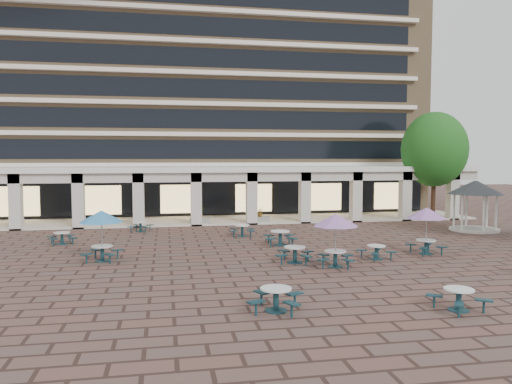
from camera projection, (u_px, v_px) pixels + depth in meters
ground at (252, 257)px, 25.77m from camera, size 120.00×120.00×0.00m
apartment_building at (208, 83)px, 49.88m from camera, size 40.00×15.50×25.20m
retail_arcade at (221, 184)px, 40.09m from camera, size 42.00×6.60×4.40m
picnic_table_1 at (276, 297)px, 16.64m from camera, size 2.13×2.13×0.80m
picnic_table_2 at (459, 297)px, 16.70m from camera, size 1.92×1.92×0.75m
picnic_table_3 at (376, 251)px, 25.14m from camera, size 1.83×1.83×0.71m
picnic_table_4 at (102, 218)px, 24.51m from camera, size 2.17×2.17×2.51m
picnic_table_6 at (336, 222)px, 23.24m from camera, size 2.16×2.16×2.49m
picnic_table_8 at (62, 237)px, 29.47m from camera, size 1.89×1.89×0.71m
picnic_table_9 at (295, 253)px, 24.26m from camera, size 2.15×2.15×0.80m
picnic_table_10 at (242, 230)px, 32.37m from camera, size 1.85×1.85×0.74m
picnic_table_11 at (427, 215)px, 26.35m from camera, size 2.14×2.14×2.47m
picnic_table_12 at (141, 226)px, 34.46m from camera, size 1.80×1.80×0.68m
picnic_table_13 at (280, 237)px, 29.12m from camera, size 2.05×2.05×0.85m
gazebo at (475, 193)px, 34.82m from camera, size 3.76×3.76×3.50m
tree_east_c at (434, 150)px, 40.61m from camera, size 5.30×5.30×8.83m
planter_left at (200, 217)px, 38.07m from camera, size 1.50×0.70×1.34m
planter_right at (260, 217)px, 38.92m from camera, size 1.50×0.72×1.25m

